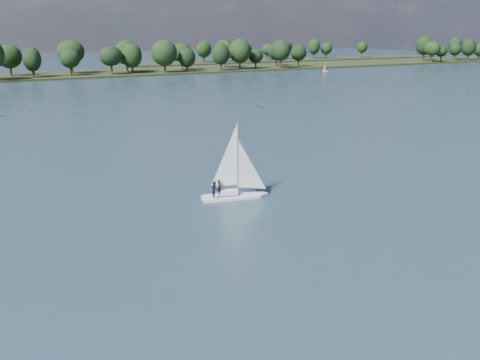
% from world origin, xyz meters
% --- Properties ---
extents(ground, '(700.00, 700.00, 0.00)m').
position_xyz_m(ground, '(0.00, 100.00, 0.00)').
color(ground, '#233342').
rests_on(ground, ground).
extents(far_shore, '(660.00, 40.00, 1.50)m').
position_xyz_m(far_shore, '(0.00, 212.00, 0.00)').
color(far_shore, black).
rests_on(far_shore, ground).
extents(far_shore_back, '(220.00, 30.00, 1.40)m').
position_xyz_m(far_shore_back, '(160.00, 260.00, 0.00)').
color(far_shore_back, black).
rests_on(far_shore_back, ground).
extents(sailboat, '(7.06, 3.45, 8.95)m').
position_xyz_m(sailboat, '(-6.96, 33.25, 2.50)').
color(sailboat, white).
rests_on(sailboat, ground).
extents(dinghy_orange, '(2.55, 2.20, 3.90)m').
position_xyz_m(dinghy_orange, '(120.77, 177.00, 0.92)').
color(dinghy_orange, silver).
rests_on(dinghy_orange, ground).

